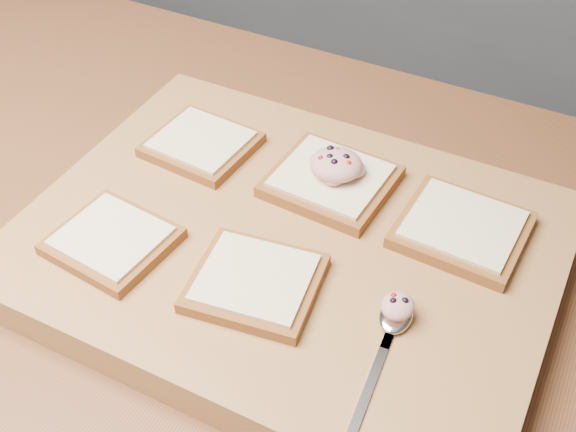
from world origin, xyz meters
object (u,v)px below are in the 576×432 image
Objects in this scene: spoon at (393,325)px; bread_far_center at (331,180)px; tuna_salad_dollop at (336,164)px; cutting_board at (288,249)px.

bread_far_center is at bearing 130.74° from spoon.
tuna_salad_dollop reaches higher than bread_far_center.
bread_far_center is at bearing -147.58° from tuna_salad_dollop.
spoon is (0.14, -0.16, -0.00)m from bread_far_center.
bread_far_center is 0.88× the size of spoon.
tuna_salad_dollop is 0.21m from spoon.
cutting_board is 9.35× the size of tuna_salad_dollop.
spoon is at bearing -24.79° from cutting_board.
tuna_salad_dollop reaches higher than cutting_board.
tuna_salad_dollop is at bearing 32.42° from bread_far_center.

